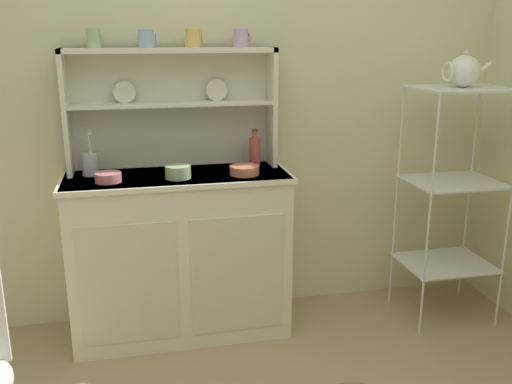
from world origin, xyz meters
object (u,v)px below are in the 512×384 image
at_px(jam_bottle, 255,151).
at_px(porcelain_teapot, 464,71).
at_px(hutch_cabinet, 180,253).
at_px(hutch_shelf_unit, 171,98).
at_px(bakers_rack, 453,178).
at_px(bowl_mixing_large, 108,177).
at_px(cup_sage_0, 94,38).
at_px(utensil_jar, 90,164).

bearing_deg(jam_bottle, porcelain_teapot, -12.23).
bearing_deg(hutch_cabinet, hutch_shelf_unit, 90.00).
bearing_deg(porcelain_teapot, hutch_shelf_unit, 168.29).
bearing_deg(hutch_cabinet, bakers_rack, -5.42).
relative_size(bowl_mixing_large, jam_bottle, 0.63).
bearing_deg(cup_sage_0, bakers_rack, -8.19).
relative_size(hutch_cabinet, bakers_rack, 0.88).
xyz_separation_m(hutch_cabinet, bakers_rack, (1.45, -0.14, 0.35)).
xyz_separation_m(bakers_rack, porcelain_teapot, (-0.00, 0.00, 0.56)).
height_order(jam_bottle, utensil_jar, utensil_jar).
distance_m(cup_sage_0, utensil_jar, 0.60).
height_order(bakers_rack, cup_sage_0, cup_sage_0).
distance_m(hutch_cabinet, cup_sage_0, 1.14).
distance_m(utensil_jar, porcelain_teapot, 1.93).
relative_size(cup_sage_0, porcelain_teapot, 0.36).
height_order(bakers_rack, jam_bottle, bakers_rack).
bearing_deg(hutch_cabinet, bowl_mixing_large, -167.46).
distance_m(bowl_mixing_large, porcelain_teapot, 1.84).
distance_m(bakers_rack, cup_sage_0, 1.97).
bearing_deg(porcelain_teapot, utensil_jar, 173.41).
bearing_deg(cup_sage_0, hutch_shelf_unit, 6.52).
relative_size(bowl_mixing_large, porcelain_teapot, 0.50).
relative_size(hutch_shelf_unit, jam_bottle, 5.30).
distance_m(bowl_mixing_large, utensil_jar, 0.18).
height_order(hutch_cabinet, bowl_mixing_large, bowl_mixing_large).
bearing_deg(bowl_mixing_large, jam_bottle, 12.06).
bearing_deg(bakers_rack, porcelain_teapot, 180.00).
bearing_deg(porcelain_teapot, hutch_cabinet, 174.57).
distance_m(hutch_cabinet, hutch_shelf_unit, 0.80).
relative_size(hutch_cabinet, utensil_jar, 4.94).
relative_size(hutch_shelf_unit, bakers_rack, 0.82).
bearing_deg(utensil_jar, hutch_cabinet, -10.58).
xyz_separation_m(bowl_mixing_large, jam_bottle, (0.75, 0.16, 0.06)).
bearing_deg(bowl_mixing_large, hutch_shelf_unit, 35.65).
height_order(cup_sage_0, porcelain_teapot, cup_sage_0).
xyz_separation_m(cup_sage_0, utensil_jar, (-0.06, -0.04, -0.60)).
height_order(hutch_cabinet, bakers_rack, bakers_rack).
bearing_deg(cup_sage_0, jam_bottle, -2.67).
bearing_deg(jam_bottle, hutch_cabinet, -168.32).
distance_m(bakers_rack, jam_bottle, 1.07).
xyz_separation_m(hutch_shelf_unit, utensil_jar, (-0.42, -0.09, -0.30)).
xyz_separation_m(bowl_mixing_large, utensil_jar, (-0.09, 0.15, 0.04)).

